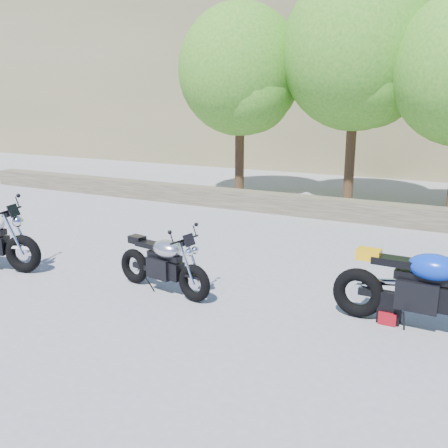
{
  "coord_description": "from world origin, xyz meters",
  "views": [
    {
      "loc": [
        4.21,
        -6.67,
        2.89
      ],
      "look_at": [
        0.2,
        1.0,
        0.75
      ],
      "focal_mm": 40.0,
      "sensor_mm": 36.0,
      "label": 1
    }
  ],
  "objects": [
    {
      "name": "tree_decid_mid",
      "position": [
        0.91,
        7.54,
        4.04
      ],
      "size": [
        4.08,
        4.08,
        6.24
      ],
      "color": "#382314",
      "rests_on": "ground"
    },
    {
      "name": "silver_bike",
      "position": [
        0.0,
        -0.64,
        0.45
      ],
      "size": [
        1.85,
        0.6,
        0.93
      ],
      "rotation": [
        0.0,
        0.0,
        -0.17
      ],
      "color": "black",
      "rests_on": "ground"
    },
    {
      "name": "stone_wall",
      "position": [
        0.0,
        5.5,
        0.25
      ],
      "size": [
        22.0,
        0.55,
        0.5
      ],
      "primitive_type": "cube",
      "color": "#4A4331",
      "rests_on": "ground"
    },
    {
      "name": "ground",
      "position": [
        0.0,
        0.0,
        0.0
      ],
      "size": [
        90.0,
        90.0,
        0.0
      ],
      "primitive_type": "plane",
      "color": "gray",
      "rests_on": "ground"
    },
    {
      "name": "blue_bike",
      "position": [
        3.68,
        -0.21,
        0.55
      ],
      "size": [
        2.27,
        0.72,
        1.14
      ],
      "rotation": [
        0.0,
        0.0,
        -0.03
      ],
      "color": "black",
      "rests_on": "ground"
    },
    {
      "name": "tree_decid_left",
      "position": [
        -2.39,
        7.14,
        3.63
      ],
      "size": [
        3.67,
        3.67,
        5.62
      ],
      "color": "#382314",
      "rests_on": "ground"
    },
    {
      "name": "backpack",
      "position": [
        3.3,
        -0.16,
        0.19
      ],
      "size": [
        0.3,
        0.26,
        0.4
      ],
      "rotation": [
        0.0,
        0.0,
        -0.01
      ],
      "color": "black",
      "rests_on": "ground"
    }
  ]
}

